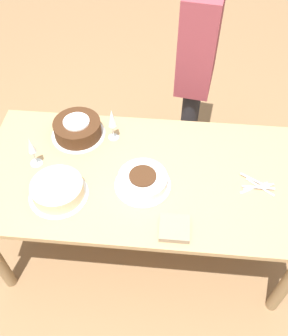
# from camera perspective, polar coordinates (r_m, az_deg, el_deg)

# --- Properties ---
(ground_plane) EXTENTS (12.00, 12.00, 0.00)m
(ground_plane) POSITION_cam_1_polar(r_m,az_deg,el_deg) (2.65, -0.00, -11.16)
(ground_plane) COLOR #8E6B47
(dining_table) EXTENTS (1.80, 0.88, 0.75)m
(dining_table) POSITION_cam_1_polar(r_m,az_deg,el_deg) (2.10, -0.00, -2.63)
(dining_table) COLOR tan
(dining_table) RESTS_ON ground_plane
(cake_center_white) EXTENTS (0.30, 0.30, 0.08)m
(cake_center_white) POSITION_cam_1_polar(r_m,az_deg,el_deg) (1.95, -0.32, -1.94)
(cake_center_white) COLOR white
(cake_center_white) RESTS_ON dining_table
(cake_front_chocolate) EXTENTS (0.31, 0.31, 0.11)m
(cake_front_chocolate) POSITION_cam_1_polar(r_m,az_deg,el_deg) (2.22, -10.09, 5.94)
(cake_front_chocolate) COLOR white
(cake_front_chocolate) RESTS_ON dining_table
(cake_back_decorated) EXTENTS (0.31, 0.31, 0.09)m
(cake_back_decorated) POSITION_cam_1_polar(r_m,az_deg,el_deg) (1.95, -13.03, -3.28)
(cake_back_decorated) COLOR white
(cake_back_decorated) RESTS_ON dining_table
(wine_glass_near) EXTENTS (0.06, 0.06, 0.21)m
(wine_glass_near) POSITION_cam_1_polar(r_m,az_deg,el_deg) (2.12, -4.89, 7.39)
(wine_glass_near) COLOR silver
(wine_glass_near) RESTS_ON dining_table
(wine_glass_far) EXTENTS (0.07, 0.07, 0.19)m
(wine_glass_far) POSITION_cam_1_polar(r_m,az_deg,el_deg) (2.07, -16.77, 2.97)
(wine_glass_far) COLOR silver
(wine_glass_far) RESTS_ON dining_table
(fork_pile) EXTENTS (0.18, 0.14, 0.01)m
(fork_pile) POSITION_cam_1_polar(r_m,az_deg,el_deg) (2.05, 16.87, -2.61)
(fork_pile) COLOR silver
(fork_pile) RESTS_ON dining_table
(napkin_stack) EXTENTS (0.15, 0.15, 0.03)m
(napkin_stack) POSITION_cam_1_polar(r_m,az_deg,el_deg) (1.82, 4.67, -9.11)
(napkin_stack) COLOR gray
(napkin_stack) RESTS_ON dining_table
(person_cutting) EXTENTS (0.28, 0.43, 1.56)m
(person_cutting) POSITION_cam_1_polar(r_m,az_deg,el_deg) (2.52, 8.17, 16.35)
(person_cutting) COLOR #232328
(person_cutting) RESTS_ON ground_plane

